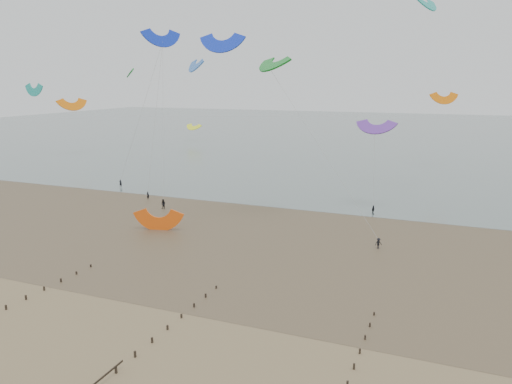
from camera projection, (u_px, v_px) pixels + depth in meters
ground at (124, 329)px, 48.18m from camera, size 500.00×500.00×0.00m
sea_and_shore at (233, 229)px, 80.80m from camera, size 500.00×665.00×0.03m
kitesurfer_lead at (148, 195)px, 100.76m from camera, size 0.60×0.40×1.60m
kitesurfers at (379, 221)px, 81.90m from camera, size 110.51×22.14×1.85m
grounded_kite at (159, 230)px, 80.19m from camera, size 8.01×6.93×3.77m
kites_airborne at (282, 96)px, 124.34m from camera, size 226.03×107.35×38.93m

